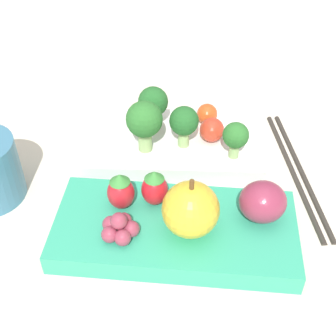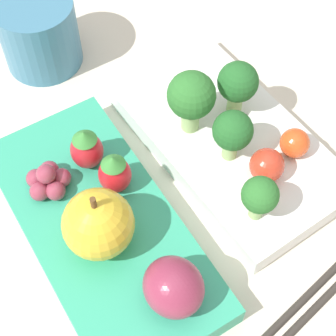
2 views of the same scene
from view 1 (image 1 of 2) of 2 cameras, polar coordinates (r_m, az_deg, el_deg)
ground_plane at (r=0.50m, az=-1.29°, el=-2.91°), size 4.00×4.00×0.00m
bento_box_savoury at (r=0.55m, az=-0.36°, el=2.90°), size 0.22×0.13×0.02m
bento_box_fruit at (r=0.45m, az=0.44°, el=-7.64°), size 0.24×0.13×0.02m
broccoli_floret_0 at (r=0.54m, az=-2.19°, el=7.91°), size 0.03×0.03×0.05m
broccoli_floret_1 at (r=0.50m, az=-3.29°, el=5.73°), size 0.04×0.04×0.06m
broccoli_floret_2 at (r=0.50m, az=7.86°, el=3.83°), size 0.03×0.03×0.04m
broccoli_floret_3 at (r=0.51m, az=1.57°, el=5.59°), size 0.03×0.03×0.05m
cherry_tomato_0 at (r=0.56m, az=4.43°, el=6.59°), size 0.02×0.02×0.02m
cherry_tomato_1 at (r=0.53m, az=5.00°, el=4.66°), size 0.03×0.03×0.03m
apple at (r=0.42m, az=2.30°, el=-5.08°), size 0.05×0.05×0.06m
strawberry_0 at (r=0.45m, az=-6.23°, el=-2.82°), size 0.03×0.03×0.04m
strawberry_1 at (r=0.45m, az=-2.09°, el=-2.42°), size 0.03×0.03×0.04m
plum at (r=0.44m, az=11.03°, el=-4.07°), size 0.04×0.04×0.04m
grape_cluster at (r=0.43m, az=-6.40°, el=-7.27°), size 0.03×0.04×0.03m
chopsticks_pair at (r=0.54m, az=15.16°, el=-0.27°), size 0.03×0.21×0.01m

